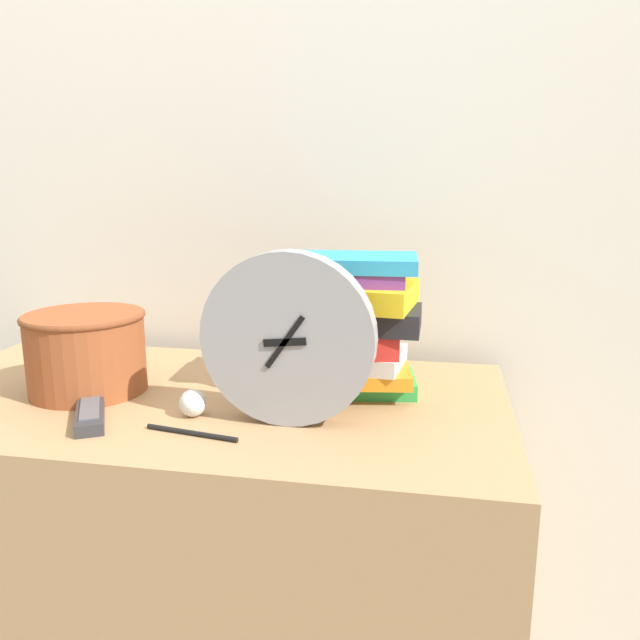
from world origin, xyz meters
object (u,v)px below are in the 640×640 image
Objects in this scene: tv_remote at (90,412)px; pen at (192,433)px; crumpled_paper_ball at (193,403)px; desk_clock at (288,339)px; basket at (86,350)px; book_stack at (351,325)px.

tv_remote is 1.06× the size of pen.
crumpled_paper_ball is (0.16, 0.04, 0.01)m from tv_remote.
basket is at bearing 168.65° from desk_clock.
desk_clock is 1.78× the size of pen.
desk_clock is at bearing -115.46° from book_stack.
pen is (-0.21, -0.24, -0.13)m from book_stack.
crumpled_paper_ball reaches higher than pen.
crumpled_paper_ball is 0.08m from pen.
book_stack is at bearing 27.32° from tv_remote.
desk_clock is 1.08× the size of book_stack.
basket is 1.39× the size of pen.
tv_remote is at bearing -152.68° from book_stack.
book_stack is at bearing 48.75° from pen.
book_stack is at bearing 64.54° from desk_clock.
pen is (0.19, -0.03, -0.01)m from tv_remote.
tv_remote is 0.17m from crumpled_paper_ball.
pen is (-0.14, -0.08, -0.14)m from desk_clock.
basket reaches higher than crumpled_paper_ball.
crumpled_paper_ball is at bearing -19.37° from basket.
book_stack is 1.56× the size of tv_remote.
book_stack reaches higher than crumpled_paper_ball.
desk_clock is at bearing -11.35° from basket.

